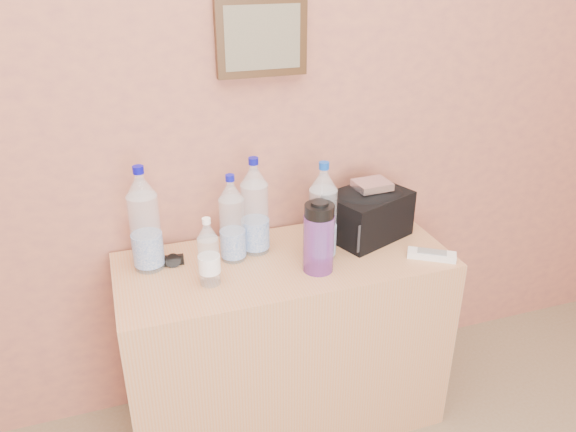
# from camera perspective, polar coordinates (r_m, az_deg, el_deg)

# --- Properties ---
(picture_frame) EXTENTS (0.30, 0.03, 0.25)m
(picture_frame) POSITION_cam_1_polar(r_m,az_deg,el_deg) (1.89, -2.69, 17.71)
(picture_frame) COLOR #382311
(picture_frame) RESTS_ON room_shell
(dresser) EXTENTS (1.13, 0.47, 0.70)m
(dresser) POSITION_cam_1_polar(r_m,az_deg,el_deg) (2.11, -0.31, -12.72)
(dresser) COLOR tan
(dresser) RESTS_ON ground
(pet_large_a) EXTENTS (0.10, 0.10, 0.36)m
(pet_large_a) POSITION_cam_1_polar(r_m,az_deg,el_deg) (1.85, -14.33, -0.85)
(pet_large_a) COLOR white
(pet_large_a) RESTS_ON dresser
(pet_large_b) EXTENTS (0.09, 0.09, 0.34)m
(pet_large_b) POSITION_cam_1_polar(r_m,az_deg,el_deg) (1.90, -3.39, 0.51)
(pet_large_b) COLOR white
(pet_large_b) RESTS_ON dresser
(pet_large_c) EXTENTS (0.08, 0.08, 0.30)m
(pet_large_c) POSITION_cam_1_polar(r_m,az_deg,el_deg) (1.86, -5.70, -0.70)
(pet_large_c) COLOR silver
(pet_large_c) RESTS_ON dresser
(pet_large_d) EXTENTS (0.09, 0.09, 0.34)m
(pet_large_d) POSITION_cam_1_polar(r_m,az_deg,el_deg) (1.86, 3.53, -0.05)
(pet_large_d) COLOR silver
(pet_large_d) RESTS_ON dresser
(pet_small) EXTENTS (0.07, 0.07, 0.23)m
(pet_small) POSITION_cam_1_polar(r_m,az_deg,el_deg) (1.75, -8.06, -3.98)
(pet_small) COLOR #ACD0DF
(pet_small) RESTS_ON dresser
(nalgene_bottle) EXTENTS (0.10, 0.10, 0.24)m
(nalgene_bottle) POSITION_cam_1_polar(r_m,az_deg,el_deg) (1.80, 3.14, -2.15)
(nalgene_bottle) COLOR #713294
(nalgene_bottle) RESTS_ON dresser
(sunglasses) EXTENTS (0.14, 0.06, 0.03)m
(sunglasses) POSITION_cam_1_polar(r_m,az_deg,el_deg) (1.91, -12.55, -4.53)
(sunglasses) COLOR black
(sunglasses) RESTS_ON dresser
(ac_remote) EXTENTS (0.16, 0.13, 0.02)m
(ac_remote) POSITION_cam_1_polar(r_m,az_deg,el_deg) (1.97, 14.39, -3.86)
(ac_remote) COLOR white
(ac_remote) RESTS_ON dresser
(toiletry_bag) EXTENTS (0.33, 0.29, 0.19)m
(toiletry_bag) POSITION_cam_1_polar(r_m,az_deg,el_deg) (2.04, 8.12, 0.43)
(toiletry_bag) COLOR black
(toiletry_bag) RESTS_ON dresser
(foil_packet) EXTENTS (0.13, 0.11, 0.03)m
(foil_packet) POSITION_cam_1_polar(r_m,az_deg,el_deg) (1.99, 8.53, 3.15)
(foil_packet) COLOR white
(foil_packet) RESTS_ON toiletry_bag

